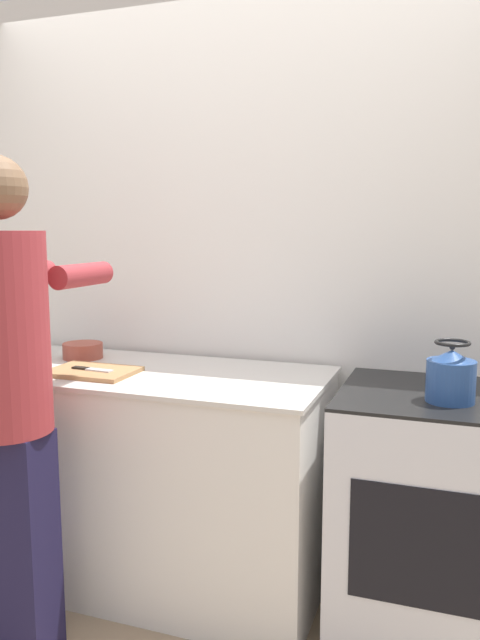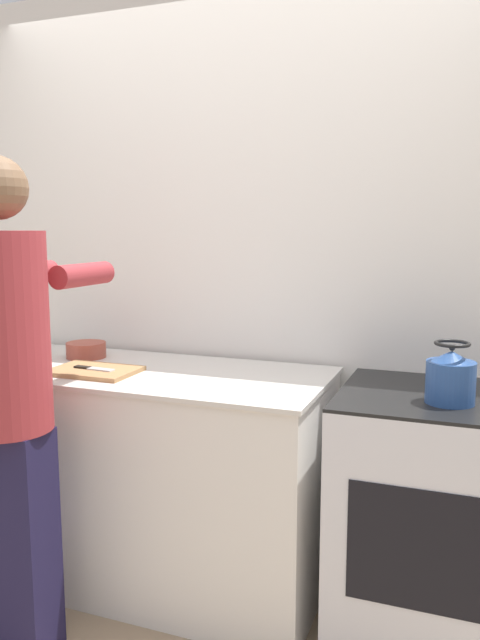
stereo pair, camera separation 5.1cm
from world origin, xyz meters
TOP-DOWN VIEW (x-y plane):
  - ground_plane at (0.00, 0.00)m, footprint 12.00×12.00m
  - wall_back at (0.00, 0.74)m, footprint 8.00×0.05m
  - counter at (-0.34, 0.34)m, footprint 1.58×0.70m
  - oven at (0.82, 0.32)m, footprint 0.60×0.63m
  - person at (-0.53, -0.23)m, footprint 0.34×0.58m
  - cutting_board at (-0.49, 0.21)m, footprint 0.35×0.25m
  - knife at (-0.49, 0.20)m, footprint 0.19×0.04m
  - kettle at (0.89, 0.22)m, footprint 0.16×0.16m
  - bowl_prep at (-0.70, 0.47)m, footprint 0.18×0.18m
  - canister_jar at (-0.91, 0.32)m, footprint 0.12×0.12m

SIDE VIEW (x-z plane):
  - ground_plane at x=0.00m, z-range 0.00..0.00m
  - counter at x=-0.34m, z-range 0.00..0.92m
  - oven at x=0.82m, z-range 0.00..0.94m
  - cutting_board at x=-0.49m, z-range 0.92..0.94m
  - knife at x=-0.49m, z-range 0.94..0.95m
  - bowl_prep at x=-0.70m, z-range 0.92..0.99m
  - person at x=-0.53m, z-range 0.09..1.84m
  - canister_jar at x=-0.91m, z-range 0.92..1.11m
  - kettle at x=0.89m, z-range 0.92..1.13m
  - wall_back at x=0.00m, z-range 0.00..2.60m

